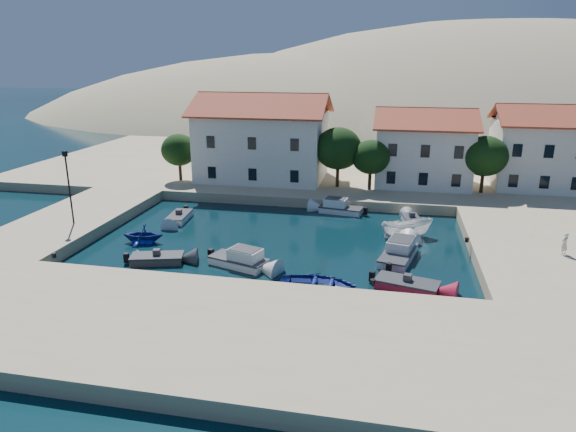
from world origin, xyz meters
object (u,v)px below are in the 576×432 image
object	(u,v)px
pedestrian	(565,244)
boat_east	(406,237)
building_right	(539,146)
cabin_cruiser_south	(239,260)
lamppost	(68,181)
cabin_cruiser_east	(398,253)
building_mid	(423,146)
building_left	(262,136)
rowboat_south	(318,289)

from	to	relation	value
pedestrian	boat_east	bearing A→B (deg)	-60.88
building_right	cabin_cruiser_south	bearing A→B (deg)	-135.07
lamppost	pedestrian	bearing A→B (deg)	1.09
lamppost	cabin_cruiser_east	xyz separation A→B (m)	(27.11, -0.12, -4.28)
cabin_cruiser_south	pedestrian	size ratio (longest dim) A/B	2.90
cabin_cruiser_east	building_mid	bearing A→B (deg)	6.46
boat_east	building_left	bearing A→B (deg)	27.64
building_right	cabin_cruiser_east	size ratio (longest dim) A/B	1.76
building_right	rowboat_south	distance (m)	34.98
building_right	pedestrian	size ratio (longest dim) A/B	5.83
rowboat_south	cabin_cruiser_east	distance (m)	8.20
building_right	lamppost	xyz separation A→B (m)	(-41.50, -22.00, -0.72)
building_right	lamppost	distance (m)	46.98
cabin_cruiser_south	rowboat_south	xyz separation A→B (m)	(6.26, -2.78, -0.48)
cabin_cruiser_south	building_right	bearing A→B (deg)	63.28
rowboat_south	boat_east	xyz separation A→B (m)	(5.79, 11.60, 0.00)
building_right	cabin_cruiser_south	distance (m)	36.76
building_left	boat_east	distance (m)	22.84
building_mid	rowboat_south	size ratio (longest dim) A/B	2.07
building_mid	rowboat_south	distance (m)	28.98
cabin_cruiser_east	building_right	bearing A→B (deg)	-20.12
cabin_cruiser_south	boat_east	distance (m)	14.94
building_right	building_left	bearing A→B (deg)	-176.19
building_right	boat_east	xyz separation A→B (m)	(-13.73, -16.90, -5.47)
building_mid	boat_east	world-z (taller)	building_mid
lamppost	cabin_cruiser_south	size ratio (longest dim) A/B	1.33
building_mid	pedestrian	size ratio (longest dim) A/B	6.48
rowboat_south	boat_east	size ratio (longest dim) A/B	1.14
lamppost	pedestrian	world-z (taller)	lamppost
building_left	boat_east	bearing A→B (deg)	-42.48
building_mid	pedestrian	world-z (taller)	building_mid
building_mid	rowboat_south	bearing A→B (deg)	-105.30
building_mid	boat_east	size ratio (longest dim) A/B	2.35
building_mid	rowboat_south	xyz separation A→B (m)	(-7.52, -27.50, -5.22)
building_mid	pedestrian	bearing A→B (deg)	-65.71
cabin_cruiser_east	boat_east	world-z (taller)	cabin_cruiser_east
building_right	cabin_cruiser_east	distance (m)	26.86
cabin_cruiser_south	cabin_cruiser_east	bearing A→B (deg)	35.89
boat_east	lamppost	bearing A→B (deg)	80.53
building_mid	building_right	bearing A→B (deg)	4.76
building_left	building_mid	size ratio (longest dim) A/B	1.40
cabin_cruiser_east	pedestrian	bearing A→B (deg)	-72.85
building_right	boat_east	distance (m)	22.45
building_mid	pedestrian	xyz separation A→B (m)	(9.15, -20.27, -3.41)
rowboat_south	cabin_cruiser_east	size ratio (longest dim) A/B	0.95
building_left	pedestrian	bearing A→B (deg)	-35.36
boat_east	pedestrian	xyz separation A→B (m)	(10.88, -4.37, 1.81)
building_left	cabin_cruiser_east	xyz separation A→B (m)	(15.61, -20.12, -5.46)
building_mid	cabin_cruiser_south	size ratio (longest dim) A/B	2.24
building_right	cabin_cruiser_south	size ratio (longest dim) A/B	2.01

